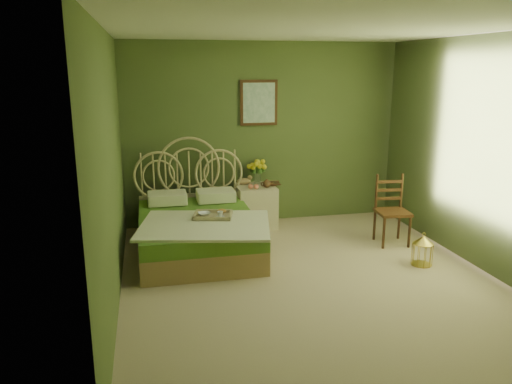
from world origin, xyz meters
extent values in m
plane|color=tan|center=(0.00, 0.00, 0.00)|extent=(4.50, 4.50, 0.00)
plane|color=silver|center=(0.00, 0.00, 2.60)|extent=(4.50, 4.50, 0.00)
plane|color=#526233|center=(0.00, 2.25, 1.30)|extent=(4.00, 0.00, 4.00)
plane|color=#526233|center=(-2.00, 0.00, 1.30)|extent=(0.00, 4.50, 4.50)
plane|color=#526233|center=(2.00, 0.00, 1.30)|extent=(0.00, 4.50, 4.50)
cube|color=#3B2510|center=(-0.07, 2.23, 1.75)|extent=(0.54, 0.03, 0.64)
cube|color=silver|center=(-0.07, 2.21, 1.75)|extent=(0.46, 0.01, 0.56)
cube|color=#A08050|center=(-1.10, 1.10, 0.14)|extent=(1.39, 1.86, 0.28)
cube|color=#5D8B2D|center=(-1.10, 1.10, 0.37)|extent=(1.39, 1.86, 0.19)
cube|color=white|center=(-1.05, 0.68, 0.48)|extent=(1.66, 1.40, 0.03)
cube|color=white|center=(-1.43, 1.75, 0.55)|extent=(0.51, 0.37, 0.15)
cube|color=white|center=(-0.77, 1.75, 0.55)|extent=(0.51, 0.37, 0.15)
cube|color=tan|center=(-0.92, 0.94, 0.48)|extent=(0.52, 0.45, 0.04)
ellipsoid|color=#B77A38|center=(-0.80, 1.03, 0.53)|extent=(0.12, 0.07, 0.05)
cube|color=beige|center=(-0.17, 1.98, 0.30)|extent=(0.54, 0.54, 0.60)
cylinder|color=silver|center=(-0.11, 2.11, 0.69)|extent=(0.10, 0.10, 0.18)
ellipsoid|color=#A08050|center=(-0.32, 2.09, 0.65)|extent=(0.21, 0.11, 0.10)
sphere|color=#EC795B|center=(-0.28, 1.82, 0.63)|extent=(0.07, 0.07, 0.07)
sphere|color=#EC795B|center=(-0.20, 1.80, 0.63)|extent=(0.07, 0.07, 0.07)
cube|color=#3B2510|center=(1.40, 0.87, 0.42)|extent=(0.43, 0.43, 0.04)
cylinder|color=#3B2510|center=(1.23, 0.70, 0.21)|extent=(0.03, 0.03, 0.42)
cylinder|color=#3B2510|center=(1.57, 0.70, 0.21)|extent=(0.03, 0.03, 0.42)
cylinder|color=#3B2510|center=(1.23, 1.04, 0.21)|extent=(0.03, 0.03, 0.42)
cylinder|color=#3B2510|center=(1.57, 1.04, 0.21)|extent=(0.03, 0.03, 0.42)
cube|color=#3B2510|center=(1.40, 1.04, 0.66)|extent=(0.34, 0.07, 0.47)
cylinder|color=gold|center=(1.41, 0.12, 0.01)|extent=(0.23, 0.23, 0.01)
cylinder|color=gold|center=(1.41, 0.12, 0.13)|extent=(0.23, 0.23, 0.26)
cone|color=gold|center=(1.41, 0.12, 0.31)|extent=(0.23, 0.23, 0.09)
imported|color=#381E0F|center=(0.01, 2.00, 0.61)|extent=(0.20, 0.25, 0.02)
imported|color=#472819|center=(0.01, 2.00, 0.63)|extent=(0.21, 0.26, 0.02)
imported|color=white|center=(-1.02, 0.99, 0.52)|extent=(0.16, 0.16, 0.04)
imported|color=white|center=(-0.84, 0.88, 0.54)|extent=(0.09, 0.09, 0.07)
camera|label=1|loc=(-1.66, -4.77, 2.24)|focal=35.00mm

